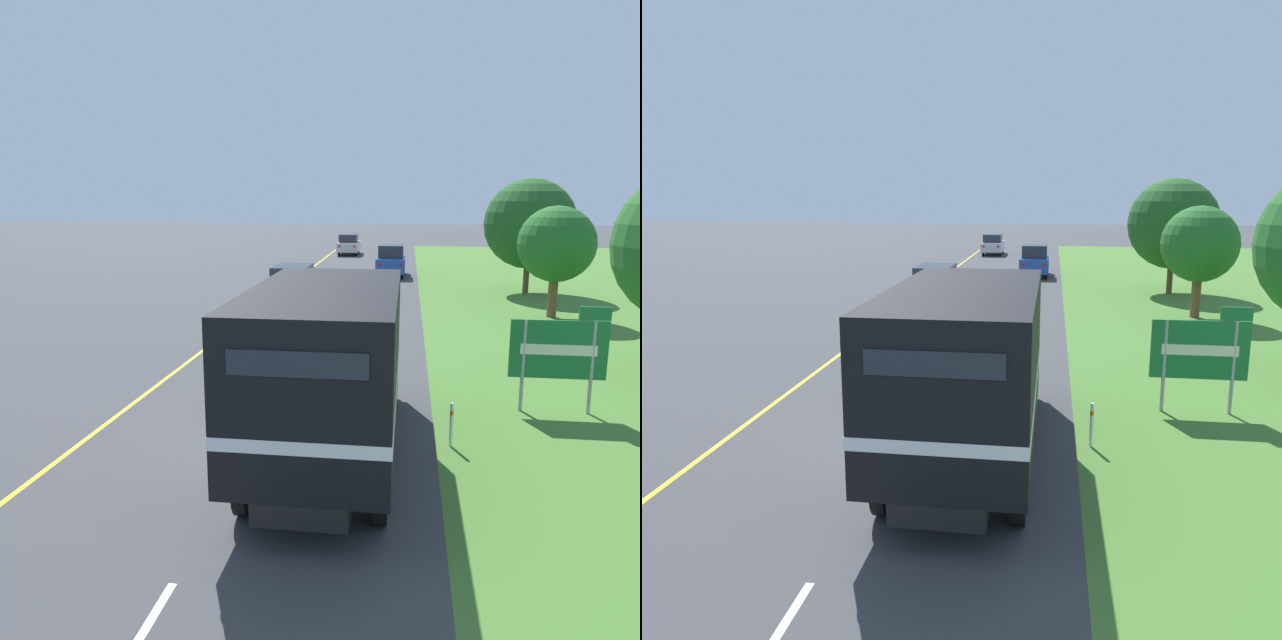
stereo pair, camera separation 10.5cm
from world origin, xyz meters
TOP-DOWN VIEW (x-y plane):
  - ground_plane at (0.00, 0.00)m, footprint 200.00×200.00m
  - edge_line_yellow at (-3.70, 17.83)m, footprint 0.12×69.33m
  - centre_dash_near at (0.00, 0.64)m, footprint 0.12×2.60m
  - centre_dash_mid_a at (0.00, 7.24)m, footprint 0.12×2.60m
  - centre_dash_mid_b at (0.00, 13.84)m, footprint 0.12×2.60m
  - centre_dash_far at (0.00, 20.44)m, footprint 0.12×2.60m
  - centre_dash_farthest at (0.00, 27.04)m, footprint 0.12×2.60m
  - horse_trailer_truck at (1.59, -0.28)m, footprint 2.60×7.98m
  - lead_car_white at (-1.95, 15.02)m, footprint 1.80×4.26m
  - lead_car_blue_ahead at (2.00, 28.13)m, footprint 1.80×3.89m
  - lead_car_silver_ahead at (-2.03, 42.45)m, footprint 1.80×4.10m
  - highway_sign at (6.65, 3.07)m, footprint 2.24×0.09m
  - roadside_tree_mid at (9.19, 15.44)m, footprint 3.19×3.19m
  - roadside_tree_far at (9.28, 22.08)m, footprint 4.67×4.67m
  - delineator_post at (4.01, 0.60)m, footprint 0.08×0.08m

SIDE VIEW (x-z plane):
  - ground_plane at x=0.00m, z-range 0.00..0.00m
  - edge_line_yellow at x=-3.70m, z-range 0.00..0.01m
  - centre_dash_near at x=0.00m, z-range 0.00..0.01m
  - centre_dash_mid_a at x=0.00m, z-range 0.00..0.01m
  - centre_dash_mid_b at x=0.00m, z-range 0.00..0.01m
  - centre_dash_far at x=0.00m, z-range 0.00..0.01m
  - centre_dash_farthest at x=0.00m, z-range 0.00..0.01m
  - delineator_post at x=4.01m, z-range 0.03..0.98m
  - lead_car_silver_ahead at x=-2.03m, z-range 0.02..1.80m
  - lead_car_blue_ahead at x=2.00m, z-range 0.00..2.02m
  - lead_car_white at x=-1.95m, z-range -0.01..2.09m
  - highway_sign at x=6.65m, z-range 0.24..2.84m
  - horse_trailer_truck at x=1.59m, z-range 0.21..3.74m
  - roadside_tree_mid at x=9.19m, z-range 0.74..5.45m
  - roadside_tree_far at x=9.28m, z-range 0.66..6.65m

